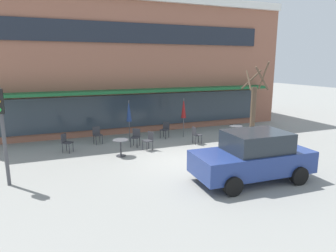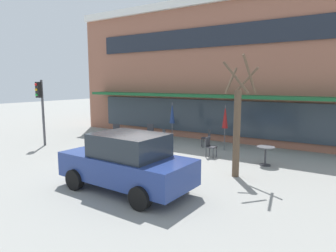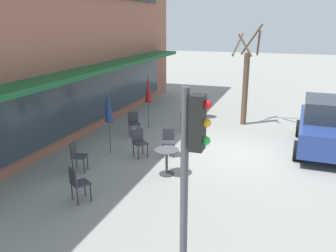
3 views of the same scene
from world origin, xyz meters
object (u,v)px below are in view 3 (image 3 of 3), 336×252
cafe_table_near_wall (167,158)px  cafe_chair_3 (78,182)px  parked_sedan (328,125)px  traffic_light_pole (191,162)px  cafe_chair_1 (168,140)px  cafe_chair_2 (77,154)px  patio_umbrella_green_folded (108,106)px  cafe_table_streetside (201,106)px  cafe_chair_5 (186,120)px  cafe_chair_0 (139,141)px  street_tree (246,82)px  cafe_chair_4 (134,122)px  patio_umbrella_cream_folded (148,89)px

cafe_table_near_wall → cafe_chair_3: cafe_chair_3 is taller
parked_sedan → traffic_light_pole: (-7.99, 2.61, 1.42)m
cafe_chair_1 → cafe_chair_2: (-2.12, 2.10, 0.00)m
patio_umbrella_green_folded → parked_sedan: (2.69, -6.84, -0.75)m
cafe_chair_1 → cafe_table_streetside: bearing=1.7°
cafe_table_streetside → cafe_chair_5: bearing=179.6°
cafe_chair_1 → cafe_chair_3: 3.85m
cafe_chair_0 → street_tree: (4.95, -2.70, 1.28)m
parked_sedan → street_tree: bearing=53.3°
cafe_chair_5 → street_tree: 3.08m
patio_umbrella_green_folded → cafe_chair_4: size_ratio=2.47×
cafe_chair_1 → street_tree: 5.06m
cafe_table_streetside → cafe_chair_3: 8.76m
cafe_chair_3 → street_tree: size_ratio=0.21×
cafe_table_near_wall → street_tree: 6.30m
patio_umbrella_green_folded → patio_umbrella_cream_folded: (3.08, -0.14, 0.00)m
cafe_chair_3 → traffic_light_pole: bearing=-121.3°
cafe_chair_2 → cafe_chair_4: bearing=-2.0°
cafe_table_near_wall → patio_umbrella_cream_folded: size_ratio=0.35×
cafe_table_streetside → cafe_chair_5: 2.42m
traffic_light_pole → patio_umbrella_cream_folded: bearing=26.0°
patio_umbrella_cream_folded → cafe_chair_3: patio_umbrella_cream_folded is taller
cafe_chair_1 → traffic_light_pole: traffic_light_pole is taller
cafe_chair_1 → cafe_chair_2: same height
cafe_chair_0 → traffic_light_pole: traffic_light_pole is taller
patio_umbrella_green_folded → parked_sedan: patio_umbrella_green_folded is taller
cafe_table_streetside → traffic_light_pole: size_ratio=0.22×
patio_umbrella_green_folded → cafe_chair_5: 3.68m
cafe_table_streetside → cafe_chair_4: (-3.41, 1.82, 0.01)m
cafe_table_near_wall → cafe_table_streetside: bearing=5.3°
patio_umbrella_cream_folded → cafe_chair_0: size_ratio=2.47×
patio_umbrella_cream_folded → cafe_chair_5: bearing=-91.0°
cafe_chair_2 → street_tree: 7.84m
cafe_table_streetside → cafe_chair_0: cafe_chair_0 is taller
cafe_chair_3 → cafe_chair_5: size_ratio=1.00×
cafe_chair_5 → parked_sedan: parked_sedan is taller
patio_umbrella_green_folded → cafe_chair_5: patio_umbrella_green_folded is taller
patio_umbrella_cream_folded → cafe_chair_2: (-4.74, 0.34, -1.10)m
patio_umbrella_cream_folded → street_tree: bearing=-62.0°
cafe_chair_4 → traffic_light_pole: size_ratio=0.26×
cafe_chair_0 → traffic_light_pole: (-5.35, -3.20, 1.77)m
cafe_table_near_wall → cafe_chair_5: size_ratio=0.85×
patio_umbrella_cream_folded → cafe_chair_0: (-3.03, -0.90, -1.10)m
cafe_chair_4 → cafe_chair_5: bearing=-61.3°
cafe_chair_0 → cafe_chair_5: bearing=-13.0°
cafe_chair_4 → traffic_light_pole: (-7.37, -4.30, 1.77)m
cafe_table_near_wall → cafe_chair_5: cafe_chair_5 is taller
cafe_chair_4 → traffic_light_pole: 8.71m
cafe_table_streetside → traffic_light_pole: (-10.78, -2.48, 1.78)m
street_tree → traffic_light_pole: (-10.31, -0.49, 0.49)m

